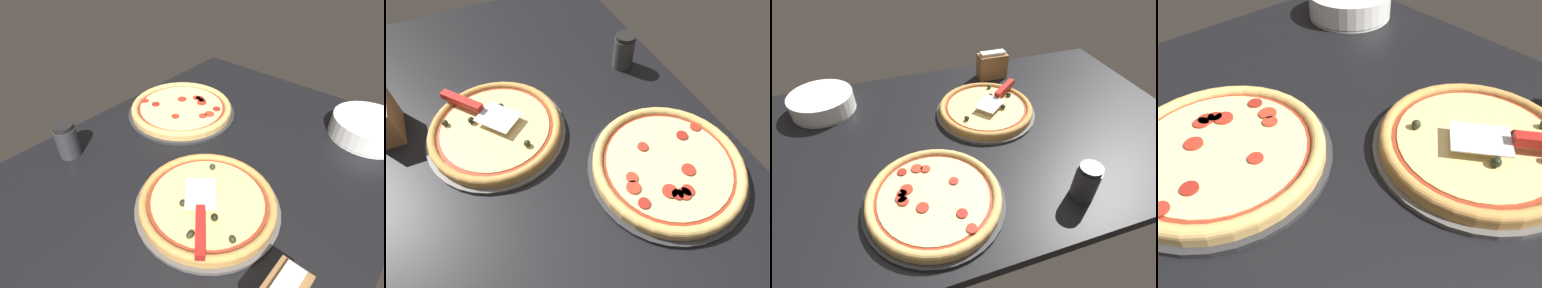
{
  "view_description": "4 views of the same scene",
  "coord_description": "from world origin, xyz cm",
  "views": [
    {
      "loc": [
        -46.07,
        -39.67,
        61.65
      ],
      "look_at": [
        9.81,
        8.1,
        3.0
      ],
      "focal_mm": 28.0,
      "sensor_mm": 36.0,
      "label": 1
    },
    {
      "loc": [
        51.45,
        -11.29,
        64.49
      ],
      "look_at": [
        9.81,
        8.1,
        3.0
      ],
      "focal_mm": 28.0,
      "sensor_mm": 36.0,
      "label": 2
    },
    {
      "loc": [
        33.05,
        77.56,
        67.45
      ],
      "look_at": [
        9.81,
        8.1,
        3.0
      ],
      "focal_mm": 28.0,
      "sensor_mm": 36.0,
      "label": 3
    },
    {
      "loc": [
        -26.15,
        40.43,
        48.55
      ],
      "look_at": [
        9.81,
        8.1,
        3.0
      ],
      "focal_mm": 35.0,
      "sensor_mm": 36.0,
      "label": 4
    }
  ],
  "objects": [
    {
      "name": "pizza_pan_front",
      "position": [
        -4.79,
        -9.57,
        0.5
      ],
      "size": [
        37.6,
        37.6,
        1.0
      ],
      "primitive_type": "cylinder",
      "color": "#565451",
      "rests_on": "ground_plane"
    },
    {
      "name": "serving_spatula",
      "position": [
        -12.73,
        -13.65,
        5.69
      ],
      "size": [
        21.43,
        18.59,
        2.0
      ],
      "color": "silver",
      "rests_on": "pizza_front"
    },
    {
      "name": "ground_plane",
      "position": [
        0.0,
        0.0,
        -1.8
      ],
      "size": [
        150.34,
        98.26,
        3.6
      ],
      "primitive_type": "cube",
      "color": "black"
    },
    {
      "name": "plate_stack",
      "position": [
        54.04,
        -31.61,
        3.5
      ],
      "size": [
        23.83,
        23.83,
        7.0
      ],
      "color": "white",
      "rests_on": "ground_plane"
    },
    {
      "name": "pizza_back",
      "position": [
        24.44,
        25.76,
        2.39
      ],
      "size": [
        37.32,
        37.32,
        2.94
      ],
      "color": "#DBAD60",
      "rests_on": "pizza_pan_back"
    },
    {
      "name": "pizza_pan_back",
      "position": [
        24.42,
        25.78,
        0.5
      ],
      "size": [
        39.7,
        39.7,
        1.0
      ],
      "primitive_type": "cylinder",
      "color": "#2D2D30",
      "rests_on": "ground_plane"
    },
    {
      "name": "pizza_front",
      "position": [
        -4.82,
        -9.59,
        2.39
      ],
      "size": [
        35.34,
        35.34,
        3.91
      ],
      "color": "#C68E47",
      "rests_on": "pizza_pan_front"
    }
  ]
}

